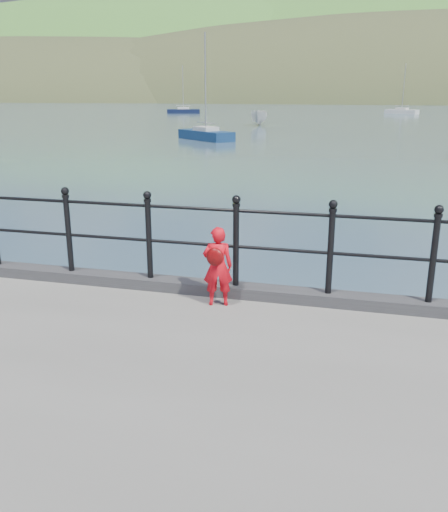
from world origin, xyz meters
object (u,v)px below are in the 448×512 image
(sailboat_left, at_px, (183,111))
(sailboat_port, at_px, (206,135))
(railing, at_px, (191,232))
(sailboat_deep, at_px, (402,112))
(launch_white, at_px, (259,118))
(child, at_px, (218,266))

(sailboat_left, xyz_separation_m, sailboat_port, (18.05, -48.44, 0.00))
(sailboat_port, bearing_deg, railing, -33.45)
(sailboat_port, distance_m, sailboat_deep, 58.06)
(sailboat_port, bearing_deg, launch_white, 128.81)
(railing, bearing_deg, sailboat_port, 105.99)
(railing, distance_m, sailboat_port, 35.59)
(child, relative_size, sailboat_left, 0.13)
(launch_white, bearing_deg, child, -84.81)
(railing, relative_size, child, 17.85)
(sailboat_left, bearing_deg, sailboat_deep, -6.95)
(sailboat_left, relative_size, sailboat_deep, 0.97)
(railing, relative_size, sailboat_deep, 2.24)
(sailboat_left, bearing_deg, launch_white, -76.05)
(launch_white, height_order, sailboat_deep, sailboat_deep)
(railing, distance_m, sailboat_deep, 89.93)
(railing, height_order, sailboat_port, sailboat_port)
(child, height_order, sailboat_port, sailboat_port)
(launch_white, relative_size, sailboat_port, 0.56)
(railing, relative_size, launch_white, 4.10)
(child, relative_size, launch_white, 0.23)
(railing, distance_m, child, 0.66)
(sailboat_deep, bearing_deg, sailboat_port, -77.44)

